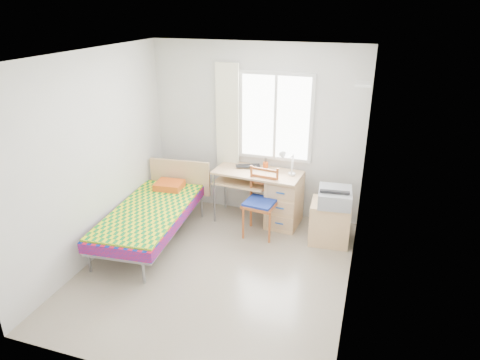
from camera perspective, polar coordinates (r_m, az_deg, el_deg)
name	(u,v)px	position (r m, az deg, el deg)	size (l,w,h in m)	color
floor	(216,269)	(5.49, -3.23, -11.77)	(3.50, 3.50, 0.00)	#BCAD93
ceiling	(210,55)	(4.55, -3.97, 16.32)	(3.50, 3.50, 0.00)	white
wall_back	(256,132)	(6.44, 2.12, 6.46)	(3.20, 3.20, 0.00)	silver
wall_left	(93,158)	(5.62, -18.95, 2.76)	(3.50, 3.50, 0.00)	silver
wall_right	(358,191)	(4.57, 15.48, -1.38)	(3.50, 3.50, 0.00)	silver
window	(275,117)	(6.28, 4.75, 8.34)	(1.10, 0.04, 1.30)	white
curtain	(228,121)	(6.46, -1.66, 7.89)	(0.35, 0.05, 1.70)	beige
floating_shelf	(364,84)	(5.68, 16.16, 12.21)	(0.20, 0.32, 0.03)	white
bed	(153,212)	(6.03, -11.54, -4.19)	(1.09, 2.07, 0.87)	gray
desk	(280,197)	(6.34, 5.31, -2.31)	(1.32, 0.69, 0.80)	tan
chair	(262,198)	(6.02, 2.91, -2.44)	(0.47, 0.47, 0.98)	#A94B20
cabinet	(330,222)	(6.04, 11.87, -5.51)	(0.57, 0.51, 0.59)	tan
printer	(335,197)	(5.85, 12.54, -2.18)	(0.48, 0.54, 0.21)	#96989D
laptop	(248,168)	(6.38, 1.11, 1.68)	(0.36, 0.23, 0.03)	black
pen_cup	(266,165)	(6.38, 3.42, 1.96)	(0.08, 0.08, 0.10)	#CF5017
task_lamp	(287,161)	(6.00, 6.23, 2.55)	(0.22, 0.32, 0.40)	white
book	(244,182)	(6.43, 0.50, -0.26)	(0.18, 0.25, 0.02)	gray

